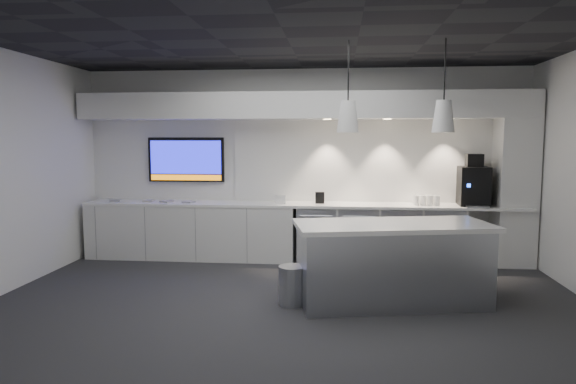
# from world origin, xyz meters

# --- Properties ---
(floor) EXTENTS (7.00, 7.00, 0.00)m
(floor) POSITION_xyz_m (0.00, 0.00, 0.00)
(floor) COLOR #2B2B2D
(floor) RESTS_ON ground
(ceiling) EXTENTS (7.00, 7.00, 0.00)m
(ceiling) POSITION_xyz_m (0.00, 0.00, 3.00)
(ceiling) COLOR black
(ceiling) RESTS_ON wall_back
(wall_back) EXTENTS (7.00, 0.00, 7.00)m
(wall_back) POSITION_xyz_m (0.00, 2.50, 1.50)
(wall_back) COLOR white
(wall_back) RESTS_ON floor
(wall_front) EXTENTS (7.00, 0.00, 7.00)m
(wall_front) POSITION_xyz_m (0.00, -2.50, 1.50)
(wall_front) COLOR white
(wall_front) RESTS_ON floor
(back_counter) EXTENTS (6.80, 0.65, 0.04)m
(back_counter) POSITION_xyz_m (0.00, 2.17, 0.88)
(back_counter) COLOR white
(back_counter) RESTS_ON left_base_cabinets
(left_base_cabinets) EXTENTS (3.30, 0.63, 0.86)m
(left_base_cabinets) POSITION_xyz_m (-1.75, 2.17, 0.43)
(left_base_cabinets) COLOR white
(left_base_cabinets) RESTS_ON floor
(fridge_unit_a) EXTENTS (0.60, 0.61, 0.85)m
(fridge_unit_a) POSITION_xyz_m (0.25, 2.17, 0.42)
(fridge_unit_a) COLOR #9CA0A5
(fridge_unit_a) RESTS_ON floor
(fridge_unit_b) EXTENTS (0.60, 0.61, 0.85)m
(fridge_unit_b) POSITION_xyz_m (0.88, 2.17, 0.42)
(fridge_unit_b) COLOR #9CA0A5
(fridge_unit_b) RESTS_ON floor
(fridge_unit_c) EXTENTS (0.60, 0.61, 0.85)m
(fridge_unit_c) POSITION_xyz_m (1.51, 2.17, 0.42)
(fridge_unit_c) COLOR #9CA0A5
(fridge_unit_c) RESTS_ON floor
(fridge_unit_d) EXTENTS (0.60, 0.61, 0.85)m
(fridge_unit_d) POSITION_xyz_m (2.14, 2.17, 0.42)
(fridge_unit_d) COLOR #9CA0A5
(fridge_unit_d) RESTS_ON floor
(backsplash) EXTENTS (4.60, 0.03, 1.30)m
(backsplash) POSITION_xyz_m (1.20, 2.48, 1.55)
(backsplash) COLOR white
(backsplash) RESTS_ON wall_back
(soffit) EXTENTS (6.90, 0.60, 0.40)m
(soffit) POSITION_xyz_m (0.00, 2.20, 2.40)
(soffit) COLOR white
(soffit) RESTS_ON wall_back
(column) EXTENTS (0.55, 0.55, 2.60)m
(column) POSITION_xyz_m (3.20, 2.20, 1.30)
(column) COLOR white
(column) RESTS_ON floor
(wall_tv) EXTENTS (1.25, 0.07, 0.72)m
(wall_tv) POSITION_xyz_m (-1.90, 2.45, 1.56)
(wall_tv) COLOR black
(wall_tv) RESTS_ON wall_back
(island) EXTENTS (2.36, 1.38, 0.94)m
(island) POSITION_xyz_m (1.20, 0.17, 0.47)
(island) COLOR #9CA0A5
(island) RESTS_ON floor
(bin) EXTENTS (0.34, 0.34, 0.45)m
(bin) POSITION_xyz_m (0.06, 0.01, 0.22)
(bin) COLOR #9CA0A5
(bin) RESTS_ON floor
(coffee_machine) EXTENTS (0.45, 0.62, 0.77)m
(coffee_machine) POSITION_xyz_m (2.60, 2.20, 1.22)
(coffee_machine) COLOR black
(coffee_machine) RESTS_ON back_counter
(sign_black) EXTENTS (0.14, 0.03, 0.18)m
(sign_black) POSITION_xyz_m (0.29, 2.17, 0.99)
(sign_black) COLOR black
(sign_black) RESTS_ON back_counter
(sign_white) EXTENTS (0.18, 0.06, 0.14)m
(sign_white) POSITION_xyz_m (-0.31, 2.06, 0.97)
(sign_white) COLOR white
(sign_white) RESTS_ON back_counter
(cup_cluster) EXTENTS (0.38, 0.18, 0.15)m
(cup_cluster) POSITION_xyz_m (1.90, 2.11, 0.98)
(cup_cluster) COLOR white
(cup_cluster) RESTS_ON back_counter
(tray_a) EXTENTS (0.20, 0.20, 0.02)m
(tray_a) POSITION_xyz_m (-2.98, 2.12, 0.91)
(tray_a) COLOR #989898
(tray_a) RESTS_ON back_counter
(tray_b) EXTENTS (0.17, 0.17, 0.02)m
(tray_b) POSITION_xyz_m (-2.44, 2.15, 0.91)
(tray_b) COLOR #989898
(tray_b) RESTS_ON back_counter
(tray_c) EXTENTS (0.20, 0.20, 0.02)m
(tray_c) POSITION_xyz_m (-2.13, 2.12, 0.91)
(tray_c) COLOR #989898
(tray_c) RESTS_ON back_counter
(tray_d) EXTENTS (0.20, 0.20, 0.02)m
(tray_d) POSITION_xyz_m (-1.76, 2.08, 0.91)
(tray_d) COLOR #989898
(tray_d) RESTS_ON back_counter
(pendant_left) EXTENTS (0.25, 0.25, 1.06)m
(pendant_left) POSITION_xyz_m (0.68, 0.17, 2.15)
(pendant_left) COLOR white
(pendant_left) RESTS_ON ceiling
(pendant_right) EXTENTS (0.25, 0.25, 1.06)m
(pendant_right) POSITION_xyz_m (1.73, 0.17, 2.15)
(pendant_right) COLOR white
(pendant_right) RESTS_ON ceiling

